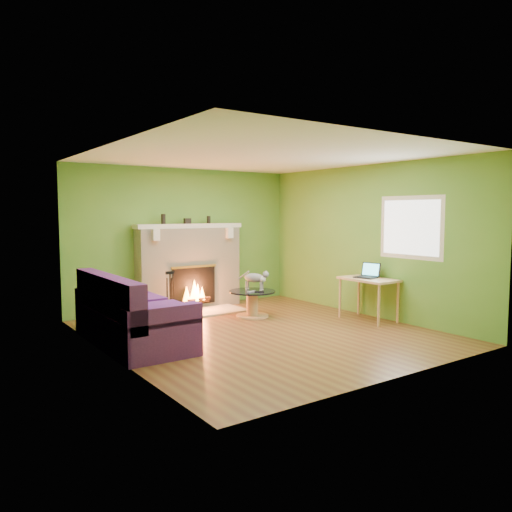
{
  "coord_description": "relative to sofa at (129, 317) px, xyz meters",
  "views": [
    {
      "loc": [
        -4.26,
        -5.94,
        1.79
      ],
      "look_at": [
        0.17,
        0.4,
        1.11
      ],
      "focal_mm": 35.0,
      "sensor_mm": 36.0,
      "label": 1
    }
  ],
  "objects": [
    {
      "name": "wall_left",
      "position": [
        -0.39,
        -0.5,
        0.93
      ],
      "size": [
        0.0,
        5.0,
        5.0
      ],
      "primitive_type": "plane",
      "rotation": [
        1.57,
        0.0,
        1.57
      ],
      "color": "#4E882C",
      "rests_on": "floor"
    },
    {
      "name": "wall_back",
      "position": [
        1.86,
        2.0,
        0.93
      ],
      "size": [
        5.0,
        0.0,
        5.0
      ],
      "primitive_type": "plane",
      "rotation": [
        1.57,
        0.0,
        0.0
      ],
      "color": "#4E882C",
      "rests_on": "floor"
    },
    {
      "name": "window_pane",
      "position": [
        4.09,
        -1.4,
        1.18
      ],
      "size": [
        0.0,
        1.06,
        1.06
      ],
      "primitive_type": "plane",
      "rotation": [
        1.57,
        0.0,
        -1.57
      ],
      "color": "white",
      "rests_on": "wall_right"
    },
    {
      "name": "wall_front",
      "position": [
        1.86,
        -3.0,
        0.93
      ],
      "size": [
        5.0,
        0.0,
        5.0
      ],
      "primitive_type": "plane",
      "rotation": [
        -1.57,
        0.0,
        0.0
      ],
      "color": "#4E882C",
      "rests_on": "floor"
    },
    {
      "name": "sofa",
      "position": [
        0.0,
        0.0,
        0.0
      ],
      "size": [
        0.97,
        2.14,
        0.96
      ],
      "color": "#451B69",
      "rests_on": "floor"
    },
    {
      "name": "wall_right",
      "position": [
        4.11,
        -0.5,
        0.93
      ],
      "size": [
        0.0,
        5.0,
        5.0
      ],
      "primitive_type": "plane",
      "rotation": [
        1.57,
        0.0,
        -1.57
      ],
      "color": "#4E882C",
      "rests_on": "floor"
    },
    {
      "name": "window_frame",
      "position": [
        4.1,
        -1.4,
        1.18
      ],
      "size": [
        0.0,
        1.2,
        1.2
      ],
      "primitive_type": "plane",
      "rotation": [
        1.57,
        0.0,
        -1.57
      ],
      "color": "silver",
      "rests_on": "wall_right"
    },
    {
      "name": "remote_black",
      "position": [
        2.4,
        0.34,
        0.09
      ],
      "size": [
        0.16,
        0.12,
        0.02
      ],
      "primitive_type": "cube",
      "rotation": [
        0.0,
        0.0,
        -0.54
      ],
      "color": "black",
      "rests_on": "coffee_table"
    },
    {
      "name": "mantel_vase_right",
      "position": [
        2.28,
        1.82,
        1.28
      ],
      "size": [
        0.07,
        0.07,
        0.14
      ],
      "primitive_type": "cylinder",
      "color": "black",
      "rests_on": "mantel"
    },
    {
      "name": "cat",
      "position": [
        2.46,
        0.57,
        0.25
      ],
      "size": [
        0.44,
        0.58,
        0.35
      ],
      "primitive_type": null,
      "rotation": [
        0.0,
        0.0,
        0.5
      ],
      "color": "slate",
      "rests_on": "coffee_table"
    },
    {
      "name": "laptop",
      "position": [
        3.79,
        -0.76,
        0.46
      ],
      "size": [
        0.36,
        0.39,
        0.25
      ],
      "primitive_type": null,
      "rotation": [
        0.0,
        0.0,
        0.23
      ],
      "color": "black",
      "rests_on": "desk"
    },
    {
      "name": "floor",
      "position": [
        1.86,
        -0.5,
        -0.37
      ],
      "size": [
        5.0,
        5.0,
        0.0
      ],
      "primitive_type": "plane",
      "color": "brown",
      "rests_on": "ground"
    },
    {
      "name": "mantel",
      "position": [
        1.86,
        1.79,
        1.17
      ],
      "size": [
        2.1,
        0.28,
        0.08
      ],
      "primitive_type": "cube",
      "color": "beige",
      "rests_on": "fireplace"
    },
    {
      "name": "ceiling",
      "position": [
        1.86,
        -0.5,
        2.23
      ],
      "size": [
        5.0,
        5.0,
        0.0
      ],
      "primitive_type": "plane",
      "rotation": [
        3.14,
        0.0,
        0.0
      ],
      "color": "white",
      "rests_on": "wall_back"
    },
    {
      "name": "fire_tools",
      "position": [
        1.29,
        1.45,
        0.03
      ],
      "size": [
        0.2,
        0.2,
        0.74
      ],
      "primitive_type": null,
      "color": "black",
      "rests_on": "hearth"
    },
    {
      "name": "remote_silver",
      "position": [
        2.28,
        0.4,
        0.09
      ],
      "size": [
        0.18,
        0.08,
        0.02
      ],
      "primitive_type": "cube",
      "rotation": [
        0.0,
        0.0,
        0.23
      ],
      "color": "#98989B",
      "rests_on": "coffee_table"
    },
    {
      "name": "fireplace",
      "position": [
        1.86,
        1.81,
        0.4
      ],
      "size": [
        2.1,
        0.46,
        1.58
      ],
      "color": "beige",
      "rests_on": "floor"
    },
    {
      "name": "mantel_box",
      "position": [
        1.83,
        1.82,
        1.26
      ],
      "size": [
        0.12,
        0.08,
        0.1
      ],
      "primitive_type": "cube",
      "color": "black",
      "rests_on": "mantel"
    },
    {
      "name": "desk",
      "position": [
        3.81,
        -0.81,
        0.24
      ],
      "size": [
        0.55,
        0.95,
        0.7
      ],
      "color": "tan",
      "rests_on": "floor"
    },
    {
      "name": "hearth",
      "position": [
        1.86,
        1.3,
        -0.36
      ],
      "size": [
        1.5,
        0.75,
        0.03
      ],
      "primitive_type": "cube",
      "color": "beige",
      "rests_on": "floor"
    },
    {
      "name": "mantel_vase_left",
      "position": [
        1.35,
        1.82,
        1.3
      ],
      "size": [
        0.08,
        0.08,
        0.18
      ],
      "primitive_type": "cylinder",
      "color": "black",
      "rests_on": "mantel"
    },
    {
      "name": "coffee_table",
      "position": [
        2.38,
        0.52,
        -0.11
      ],
      "size": [
        0.8,
        0.8,
        0.45
      ],
      "color": "tan",
      "rests_on": "floor"
    }
  ]
}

